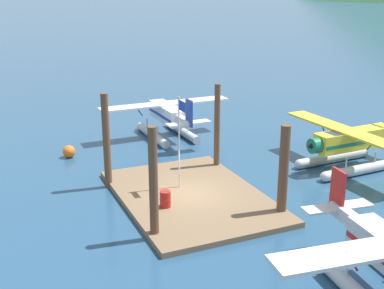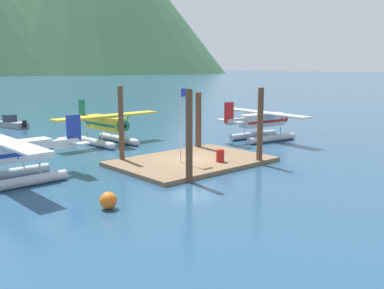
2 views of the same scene
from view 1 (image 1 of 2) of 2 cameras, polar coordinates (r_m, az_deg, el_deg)
name	(u,v)px [view 1 (image 1 of 2)]	position (r m, az deg, el deg)	size (l,w,h in m)	color
ground_plane	(191,199)	(28.26, -0.14, -6.20)	(1200.00, 1200.00, 0.00)	navy
dock_platform	(191,196)	(28.20, -0.14, -5.92)	(10.94, 7.53, 0.30)	brown
piling_near_left	(106,141)	(29.31, -9.70, 0.34)	(0.42, 0.42, 5.66)	brown
piling_near_right	(153,184)	(23.04, -4.40, -4.55)	(0.42, 0.42, 5.50)	brown
piling_far_left	(217,127)	(31.87, 2.86, 1.95)	(0.37, 0.37, 5.60)	brown
piling_far_right	(283,172)	(25.80, 10.36, -3.05)	(0.51, 0.51, 4.87)	brown
flagpole	(180,132)	(27.86, -1.38, 1.47)	(0.95, 0.10, 5.34)	silver
fuel_drum	(165,199)	(26.46, -3.06, -6.20)	(0.62, 0.62, 0.88)	#AD1E19
mooring_buoy	(69,151)	(35.73, -13.81, -0.78)	(0.86, 0.86, 0.86)	orange
seaplane_yellow_bow_centre	(347,145)	(33.80, 17.26, -0.09)	(10.45, 7.98, 3.84)	#B7BABF
seaplane_white_port_fwd	(167,117)	(39.15, -2.87, 3.10)	(7.98, 10.42, 3.84)	#B7BABF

